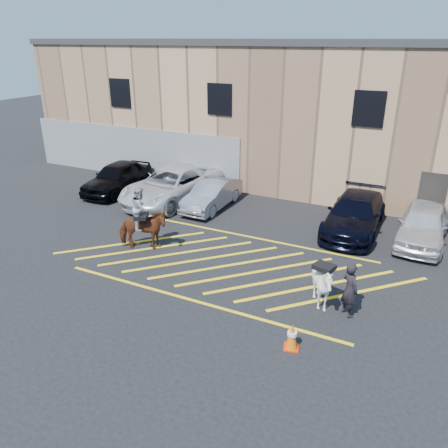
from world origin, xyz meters
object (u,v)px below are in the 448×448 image
at_px(car_blue_suv, 355,214).
at_px(saddled_white, 322,284).
at_px(handler, 350,290).
at_px(car_white_suv, 423,225).
at_px(car_black_suv, 117,177).
at_px(traffic_cone, 292,336).
at_px(mounted_bay, 142,225).
at_px(car_white_pickup, 172,185).
at_px(car_silver_sedan, 212,195).

relative_size(car_blue_suv, saddled_white, 3.07).
xyz_separation_m(handler, saddled_white, (-0.78, 0.05, -0.07)).
xyz_separation_m(car_white_suv, handler, (-1.57, -6.16, 0.09)).
xyz_separation_m(car_black_suv, traffic_cone, (11.93, -8.02, -0.40)).
relative_size(handler, traffic_cone, 2.27).
distance_m(car_black_suv, car_white_suv, 14.48).
bearing_deg(saddled_white, mounted_bay, 172.93).
relative_size(car_white_pickup, car_silver_sedan, 1.48).
distance_m(car_white_pickup, handler, 11.28).
height_order(car_white_pickup, car_blue_suv, car_white_pickup).
height_order(car_white_suv, traffic_cone, car_white_suv).
bearing_deg(car_blue_suv, traffic_cone, -90.34).
bearing_deg(car_white_suv, mounted_bay, -147.89).
height_order(car_black_suv, saddled_white, car_black_suv).
bearing_deg(saddled_white, traffic_cone, -95.11).
height_order(car_black_suv, traffic_cone, car_black_suv).
distance_m(car_white_suv, saddled_white, 6.55).
bearing_deg(car_black_suv, car_white_pickup, -2.38).
distance_m(car_white_pickup, car_silver_sedan, 2.16).
bearing_deg(mounted_bay, car_white_pickup, 110.27).
bearing_deg(car_black_suv, mounted_bay, -46.72).
bearing_deg(car_white_pickup, car_white_suv, 8.67).
relative_size(car_blue_suv, handler, 3.04).
relative_size(car_silver_sedan, handler, 2.36).
bearing_deg(car_blue_suv, car_black_suv, -179.09).
bearing_deg(car_white_suv, car_white_pickup, -175.92).
height_order(car_white_pickup, car_white_suv, car_white_pickup).
xyz_separation_m(car_white_pickup, handler, (9.61, -5.91, 0.02)).
distance_m(saddled_white, traffic_cone, 2.22).
height_order(car_black_suv, car_white_suv, car_black_suv).
relative_size(car_white_pickup, car_white_suv, 1.34).
relative_size(car_black_suv, mounted_bay, 1.82).
bearing_deg(car_black_suv, saddled_white, -28.41).
xyz_separation_m(car_blue_suv, handler, (1.00, -6.19, 0.10)).
relative_size(car_white_pickup, car_blue_suv, 1.15).
xyz_separation_m(car_black_suv, car_white_suv, (14.48, 0.27, -0.03)).
height_order(car_silver_sedan, handler, handler).
bearing_deg(traffic_cone, car_blue_suv, 90.15).
bearing_deg(handler, car_blue_suv, -38.13).
distance_m(mounted_bay, saddled_white, 7.03).
relative_size(car_silver_sedan, car_white_suv, 0.91).
height_order(car_silver_sedan, saddled_white, saddled_white).
bearing_deg(car_silver_sedan, handler, -37.41).
distance_m(car_silver_sedan, mounted_bay, 5.02).
relative_size(car_white_suv, saddled_white, 2.62).
relative_size(car_black_suv, handler, 2.70).
distance_m(car_black_suv, handler, 14.19).
relative_size(car_blue_suv, mounted_bay, 2.05).
relative_size(car_silver_sedan, saddled_white, 2.37).
xyz_separation_m(car_silver_sedan, traffic_cone, (6.47, -8.05, -0.28)).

